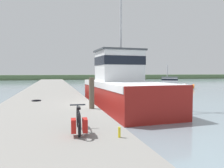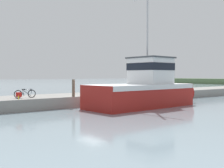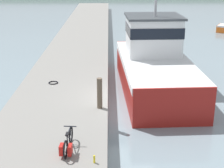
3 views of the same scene
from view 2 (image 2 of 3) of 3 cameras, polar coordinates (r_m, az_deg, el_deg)
name	(u,v)px [view 2 (image 2 of 3)]	position (r m, az deg, el deg)	size (l,w,h in m)	color
ground_plane	(97,108)	(22.08, -3.16, -4.88)	(320.00, 320.00, 0.00)	gray
dock_pier	(75,100)	(24.77, -7.54, -3.15)	(4.58, 80.00, 0.88)	gray
fishing_boat_main	(145,89)	(23.11, 6.78, -0.92)	(4.11, 11.15, 10.61)	maroon
bicycle_touring	(23,94)	(21.67, -17.66, -1.94)	(0.49, 1.62, 0.67)	black
mooring_post	(73,88)	(22.37, -7.84, -0.81)	(0.23, 0.23, 1.36)	brown
hose_coil	(90,93)	(26.29, -4.48, -1.84)	(0.51, 0.51, 0.05)	black
water_bottle_on_curb	(19,98)	(20.60, -18.45, -2.64)	(0.06, 0.06, 0.26)	yellow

